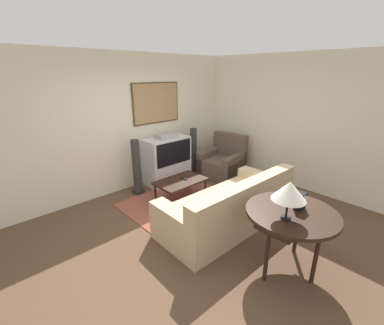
{
  "coord_description": "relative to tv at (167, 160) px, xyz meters",
  "views": [
    {
      "loc": [
        -2.47,
        -2.47,
        2.33
      ],
      "look_at": [
        0.57,
        0.79,
        0.75
      ],
      "focal_mm": 24.0,
      "sensor_mm": 36.0,
      "label": 1
    }
  ],
  "objects": [
    {
      "name": "ground_plane",
      "position": [
        -0.74,
        -1.78,
        -0.52
      ],
      "size": [
        12.0,
        12.0,
        0.0
      ],
      "primitive_type": "plane",
      "color": "brown"
    },
    {
      "name": "wall_back",
      "position": [
        -0.73,
        0.35,
        0.84
      ],
      "size": [
        12.0,
        0.1,
        2.7
      ],
      "color": "beige",
      "rests_on": "ground_plane"
    },
    {
      "name": "wall_right",
      "position": [
        1.89,
        -1.78,
        0.83
      ],
      "size": [
        0.06,
        12.0,
        2.7
      ],
      "color": "beige",
      "rests_on": "ground_plane"
    },
    {
      "name": "area_rug",
      "position": [
        -0.44,
        -0.97,
        -0.51
      ],
      "size": [
        1.95,
        1.61,
        0.01
      ],
      "color": "brown",
      "rests_on": "ground_plane"
    },
    {
      "name": "tv",
      "position": [
        0.0,
        0.0,
        0.0
      ],
      "size": [
        0.98,
        0.52,
        1.1
      ],
      "color": "silver",
      "rests_on": "ground_plane"
    },
    {
      "name": "couch",
      "position": [
        -0.34,
        -2.03,
        -0.22
      ],
      "size": [
        2.27,
        1.04,
        0.85
      ],
      "rotation": [
        0.0,
        0.0,
        3.12
      ],
      "color": "#CCB289",
      "rests_on": "ground_plane"
    },
    {
      "name": "armchair",
      "position": [
        1.19,
        -0.59,
        -0.21
      ],
      "size": [
        0.99,
        0.97,
        0.96
      ],
      "rotation": [
        0.0,
        0.0,
        -1.42
      ],
      "color": "brown",
      "rests_on": "ground_plane"
    },
    {
      "name": "coffee_table",
      "position": [
        -0.36,
        -0.87,
        -0.15
      ],
      "size": [
        0.93,
        0.58,
        0.41
      ],
      "color": "black",
      "rests_on": "ground_plane"
    },
    {
      "name": "console_table",
      "position": [
        -0.57,
        -3.13,
        0.21
      ],
      "size": [
        1.06,
        1.06,
        0.8
      ],
      "color": "black",
      "rests_on": "ground_plane"
    },
    {
      "name": "table_lamp",
      "position": [
        -0.78,
        -3.15,
        0.62
      ],
      "size": [
        0.37,
        0.37,
        0.45
      ],
      "color": "black",
      "rests_on": "console_table"
    },
    {
      "name": "mantel_clock",
      "position": [
        -0.45,
        -3.15,
        0.38
      ],
      "size": [
        0.13,
        0.1,
        0.2
      ],
      "color": "black",
      "rests_on": "console_table"
    },
    {
      "name": "remote",
      "position": [
        -0.28,
        -0.87,
        -0.09
      ],
      "size": [
        0.06,
        0.16,
        0.02
      ],
      "color": "black",
      "rests_on": "coffee_table"
    },
    {
      "name": "speaker_tower_left",
      "position": [
        -0.78,
        -0.02,
        0.01
      ],
      "size": [
        0.26,
        0.26,
        1.1
      ],
      "color": "black",
      "rests_on": "ground_plane"
    },
    {
      "name": "speaker_tower_right",
      "position": [
        0.78,
        -0.02,
        0.01
      ],
      "size": [
        0.26,
        0.26,
        1.1
      ],
      "color": "black",
      "rests_on": "ground_plane"
    }
  ]
}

